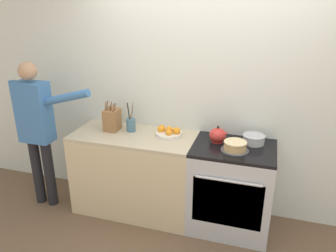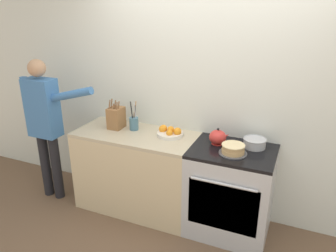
# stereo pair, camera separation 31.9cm
# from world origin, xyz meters

# --- Properties ---
(ground_plane) EXTENTS (16.00, 16.00, 0.00)m
(ground_plane) POSITION_xyz_m (0.00, 0.00, 0.00)
(ground_plane) COLOR brown
(wall_back) EXTENTS (8.00, 0.04, 2.60)m
(wall_back) POSITION_xyz_m (0.00, 0.63, 1.30)
(wall_back) COLOR silver
(wall_back) RESTS_ON ground_plane
(counter_cabinet) EXTENTS (1.28, 0.61, 0.89)m
(counter_cabinet) POSITION_xyz_m (-0.71, 0.30, 0.45)
(counter_cabinet) COLOR beige
(counter_cabinet) RESTS_ON ground_plane
(stove_range) EXTENTS (0.78, 0.64, 0.89)m
(stove_range) POSITION_xyz_m (0.32, 0.30, 0.45)
(stove_range) COLOR #B7BABF
(stove_range) RESTS_ON ground_plane
(layer_cake) EXTENTS (0.26, 0.26, 0.09)m
(layer_cake) POSITION_xyz_m (0.33, 0.22, 0.94)
(layer_cake) COLOR #4C4C51
(layer_cake) RESTS_ON stove_range
(tea_kettle) EXTENTS (0.20, 0.16, 0.16)m
(tea_kettle) POSITION_xyz_m (0.15, 0.38, 0.96)
(tea_kettle) COLOR red
(tea_kettle) RESTS_ON stove_range
(mixing_bowl) EXTENTS (0.22, 0.22, 0.09)m
(mixing_bowl) POSITION_xyz_m (0.49, 0.44, 0.94)
(mixing_bowl) COLOR #B7BABF
(mixing_bowl) RESTS_ON stove_range
(knife_block) EXTENTS (0.14, 0.18, 0.32)m
(knife_block) POSITION_xyz_m (-0.97, 0.36, 1.01)
(knife_block) COLOR olive
(knife_block) RESTS_ON counter_cabinet
(utensil_crock) EXTENTS (0.10, 0.10, 0.31)m
(utensil_crock) POSITION_xyz_m (-0.77, 0.39, 0.97)
(utensil_crock) COLOR #477084
(utensil_crock) RESTS_ON counter_cabinet
(fruit_bowl) EXTENTS (0.27, 0.27, 0.10)m
(fruit_bowl) POSITION_xyz_m (-0.36, 0.39, 0.93)
(fruit_bowl) COLOR silver
(fruit_bowl) RESTS_ON counter_cabinet
(person_baker) EXTENTS (0.93, 0.20, 1.63)m
(person_baker) POSITION_xyz_m (-1.73, 0.10, 0.97)
(person_baker) COLOR black
(person_baker) RESTS_ON ground_plane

